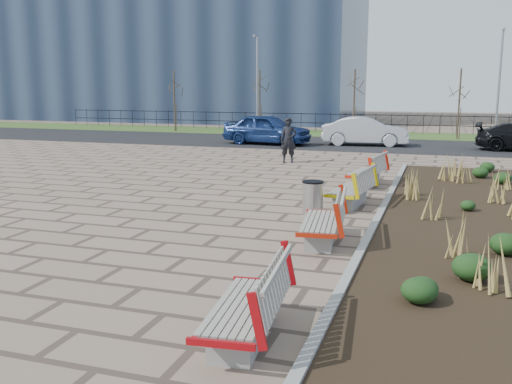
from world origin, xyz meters
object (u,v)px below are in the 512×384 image
(car_blue, at_px, (267,129))
(pedestrian, at_px, (288,140))
(bench_c, at_px, (350,187))
(lamp_east, at_px, (499,86))
(car_silver, at_px, (365,131))
(bench_a, at_px, (243,302))
(lamp_west, at_px, (257,86))
(bench_b, at_px, (321,219))
(bench_d, at_px, (366,170))
(litter_bin, at_px, (313,198))

(car_blue, bearing_deg, pedestrian, -149.95)
(bench_c, xyz_separation_m, lamp_east, (5.00, 19.56, 2.54))
(car_silver, bearing_deg, bench_a, 178.65)
(car_blue, distance_m, lamp_west, 6.36)
(bench_c, relative_size, lamp_west, 0.35)
(bench_c, bearing_deg, car_silver, 102.75)
(lamp_west, bearing_deg, bench_c, -65.30)
(lamp_east, bearing_deg, bench_c, -104.34)
(bench_a, bearing_deg, car_silver, 88.16)
(bench_b, height_order, lamp_east, lamp_east)
(pedestrian, bearing_deg, bench_a, -87.52)
(bench_d, height_order, litter_bin, bench_d)
(bench_a, distance_m, lamp_east, 28.63)
(car_blue, bearing_deg, bench_c, -148.85)
(pedestrian, height_order, lamp_west, lamp_west)
(car_silver, distance_m, lamp_east, 8.29)
(car_silver, height_order, lamp_east, lamp_east)
(bench_d, bearing_deg, car_blue, 128.38)
(bench_b, relative_size, car_blue, 0.45)
(bench_d, distance_m, litter_bin, 4.58)
(litter_bin, bearing_deg, bench_b, -73.72)
(bench_a, distance_m, bench_d, 11.68)
(bench_d, bearing_deg, bench_b, -82.95)
(pedestrian, xyz_separation_m, lamp_west, (-5.25, 11.93, 2.12))
(bench_d, distance_m, lamp_east, 17.32)
(bench_a, xyz_separation_m, bench_c, (0.00, 8.51, 0.00))
(bench_b, relative_size, bench_d, 1.00)
(bench_a, height_order, litter_bin, bench_a)
(bench_d, distance_m, lamp_west, 18.87)
(bench_a, distance_m, lamp_west, 29.59)
(bench_a, bearing_deg, pedestrian, 97.29)
(litter_bin, height_order, pedestrian, pedestrian)
(car_blue, distance_m, lamp_east, 13.06)
(bench_a, height_order, pedestrian, pedestrian)
(car_silver, bearing_deg, bench_b, 179.63)
(bench_d, bearing_deg, litter_bin, -91.89)
(lamp_east, bearing_deg, bench_a, -100.10)
(pedestrian, xyz_separation_m, car_blue, (-2.90, 6.46, -0.10))
(bench_b, relative_size, lamp_east, 0.35)
(bench_b, height_order, bench_d, same)
(bench_d, height_order, car_silver, car_silver)
(bench_a, xyz_separation_m, lamp_west, (-9.00, 28.07, 2.54))
(car_silver, relative_size, lamp_east, 0.74)
(car_blue, xyz_separation_m, lamp_west, (-2.36, 5.47, 2.22))
(litter_bin, distance_m, car_silver, 16.52)
(bench_b, distance_m, lamp_east, 24.02)
(lamp_west, bearing_deg, car_silver, -30.96)
(bench_c, relative_size, car_blue, 0.45)
(car_blue, bearing_deg, lamp_west, 29.19)
(bench_b, distance_m, car_blue, 19.08)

